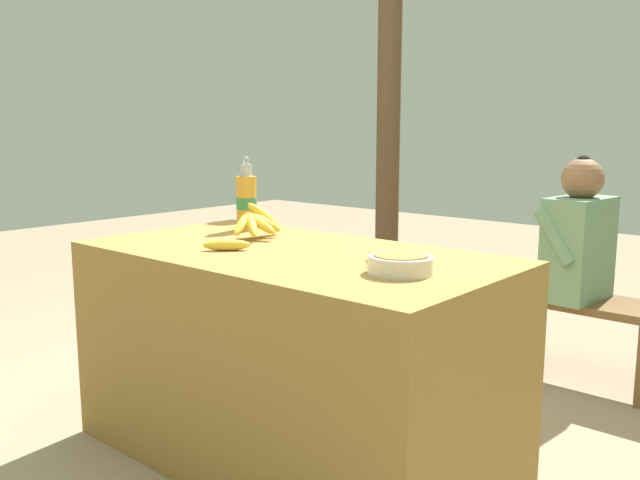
{
  "coord_description": "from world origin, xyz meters",
  "views": [
    {
      "loc": [
        1.55,
        -1.64,
        1.16
      ],
      "look_at": [
        0.09,
        0.05,
        0.78
      ],
      "focal_mm": 38.0,
      "sensor_mm": 36.0,
      "label": 1
    }
  ],
  "objects_px": {
    "serving_bowl": "(400,263)",
    "loose_banana_side": "(376,257)",
    "loose_banana_front": "(227,245)",
    "banana_bunch_ripe": "(256,221)",
    "wooden_bench": "(518,301)",
    "support_post_near": "(389,104)",
    "water_bottle": "(246,201)",
    "seated_vendor": "(568,255)",
    "banana_bunch_green": "(452,265)"
  },
  "relations": [
    {
      "from": "water_bottle",
      "to": "support_post_near",
      "type": "bearing_deg",
      "value": 103.44
    },
    {
      "from": "seated_vendor",
      "to": "banana_bunch_green",
      "type": "distance_m",
      "value": 0.61
    },
    {
      "from": "serving_bowl",
      "to": "water_bottle",
      "type": "xyz_separation_m",
      "value": [
        -0.94,
        0.28,
        0.09
      ]
    },
    {
      "from": "water_bottle",
      "to": "loose_banana_side",
      "type": "height_order",
      "value": "water_bottle"
    },
    {
      "from": "seated_vendor",
      "to": "banana_bunch_green",
      "type": "height_order",
      "value": "seated_vendor"
    },
    {
      "from": "serving_bowl",
      "to": "seated_vendor",
      "type": "relative_size",
      "value": 0.18
    },
    {
      "from": "seated_vendor",
      "to": "support_post_near",
      "type": "relative_size",
      "value": 0.4
    },
    {
      "from": "banana_bunch_ripe",
      "to": "serving_bowl",
      "type": "xyz_separation_m",
      "value": [
        0.76,
        -0.16,
        -0.03
      ]
    },
    {
      "from": "serving_bowl",
      "to": "loose_banana_front",
      "type": "bearing_deg",
      "value": -172.76
    },
    {
      "from": "wooden_bench",
      "to": "water_bottle",
      "type": "bearing_deg",
      "value": -120.0
    },
    {
      "from": "support_post_near",
      "to": "water_bottle",
      "type": "bearing_deg",
      "value": -76.56
    },
    {
      "from": "loose_banana_front",
      "to": "wooden_bench",
      "type": "height_order",
      "value": "loose_banana_front"
    },
    {
      "from": "serving_bowl",
      "to": "support_post_near",
      "type": "bearing_deg",
      "value": 126.23
    },
    {
      "from": "loose_banana_side",
      "to": "serving_bowl",
      "type": "bearing_deg",
      "value": -28.14
    },
    {
      "from": "banana_bunch_ripe",
      "to": "wooden_bench",
      "type": "relative_size",
      "value": 0.19
    },
    {
      "from": "banana_bunch_ripe",
      "to": "serving_bowl",
      "type": "height_order",
      "value": "banana_bunch_ripe"
    },
    {
      "from": "banana_bunch_ripe",
      "to": "seated_vendor",
      "type": "xyz_separation_m",
      "value": [
        0.72,
        1.24,
        -0.22
      ]
    },
    {
      "from": "loose_banana_front",
      "to": "banana_bunch_green",
      "type": "xyz_separation_m",
      "value": [
        0.01,
        1.51,
        -0.31
      ]
    },
    {
      "from": "seated_vendor",
      "to": "banana_bunch_green",
      "type": "bearing_deg",
      "value": 2.52
    },
    {
      "from": "loose_banana_side",
      "to": "wooden_bench",
      "type": "xyz_separation_m",
      "value": [
        -0.14,
        1.35,
        -0.43
      ]
    },
    {
      "from": "loose_banana_side",
      "to": "banana_bunch_green",
      "type": "distance_m",
      "value": 1.48
    },
    {
      "from": "serving_bowl",
      "to": "seated_vendor",
      "type": "height_order",
      "value": "seated_vendor"
    },
    {
      "from": "seated_vendor",
      "to": "support_post_near",
      "type": "distance_m",
      "value": 1.48
    },
    {
      "from": "serving_bowl",
      "to": "loose_banana_side",
      "type": "bearing_deg",
      "value": 151.86
    },
    {
      "from": "banana_bunch_ripe",
      "to": "support_post_near",
      "type": "xyz_separation_m",
      "value": [
        -0.54,
        1.61,
        0.48
      ]
    },
    {
      "from": "serving_bowl",
      "to": "banana_bunch_green",
      "type": "bearing_deg",
      "value": 114.25
    },
    {
      "from": "water_bottle",
      "to": "support_post_near",
      "type": "height_order",
      "value": "support_post_near"
    },
    {
      "from": "water_bottle",
      "to": "banana_bunch_green",
      "type": "distance_m",
      "value": 1.25
    },
    {
      "from": "banana_bunch_ripe",
      "to": "loose_banana_side",
      "type": "xyz_separation_m",
      "value": [
        0.62,
        -0.09,
        -0.04
      ]
    },
    {
      "from": "serving_bowl",
      "to": "wooden_bench",
      "type": "height_order",
      "value": "serving_bowl"
    },
    {
      "from": "loose_banana_front",
      "to": "seated_vendor",
      "type": "height_order",
      "value": "seated_vendor"
    },
    {
      "from": "banana_bunch_ripe",
      "to": "wooden_bench",
      "type": "bearing_deg",
      "value": 69.23
    },
    {
      "from": "loose_banana_side",
      "to": "support_post_near",
      "type": "distance_m",
      "value": 2.12
    },
    {
      "from": "water_bottle",
      "to": "loose_banana_front",
      "type": "xyz_separation_m",
      "value": [
        0.29,
        -0.36,
        -0.1
      ]
    },
    {
      "from": "serving_bowl",
      "to": "loose_banana_front",
      "type": "xyz_separation_m",
      "value": [
        -0.65,
        -0.08,
        -0.01
      ]
    },
    {
      "from": "water_bottle",
      "to": "wooden_bench",
      "type": "bearing_deg",
      "value": 60.0
    },
    {
      "from": "loose_banana_side",
      "to": "wooden_bench",
      "type": "height_order",
      "value": "loose_banana_side"
    },
    {
      "from": "loose_banana_front",
      "to": "loose_banana_side",
      "type": "relative_size",
      "value": 1.02
    },
    {
      "from": "serving_bowl",
      "to": "water_bottle",
      "type": "bearing_deg",
      "value": 163.34
    },
    {
      "from": "serving_bowl",
      "to": "water_bottle",
      "type": "height_order",
      "value": "water_bottle"
    },
    {
      "from": "banana_bunch_ripe",
      "to": "seated_vendor",
      "type": "distance_m",
      "value": 1.45
    },
    {
      "from": "water_bottle",
      "to": "banana_bunch_green",
      "type": "bearing_deg",
      "value": 75.45
    },
    {
      "from": "water_bottle",
      "to": "wooden_bench",
      "type": "distance_m",
      "value": 1.43
    },
    {
      "from": "water_bottle",
      "to": "banana_bunch_green",
      "type": "relative_size",
      "value": 1.06
    },
    {
      "from": "loose_banana_front",
      "to": "loose_banana_side",
      "type": "xyz_separation_m",
      "value": [
        0.51,
        0.16,
        0.0
      ]
    },
    {
      "from": "water_bottle",
      "to": "banana_bunch_ripe",
      "type": "bearing_deg",
      "value": -33.85
    },
    {
      "from": "loose_banana_side",
      "to": "wooden_bench",
      "type": "relative_size",
      "value": 0.1
    },
    {
      "from": "support_post_near",
      "to": "loose_banana_side",
      "type": "bearing_deg",
      "value": -55.69
    },
    {
      "from": "loose_banana_side",
      "to": "support_post_near",
      "type": "relative_size",
      "value": 0.05
    },
    {
      "from": "banana_bunch_ripe",
      "to": "water_bottle",
      "type": "distance_m",
      "value": 0.22
    }
  ]
}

